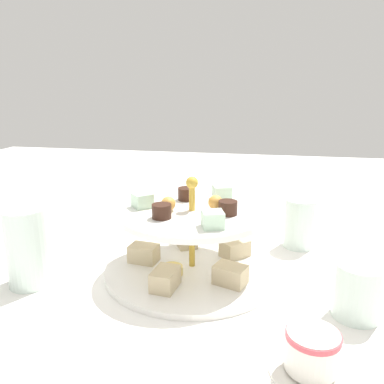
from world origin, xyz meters
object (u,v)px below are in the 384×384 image
at_px(water_glass_tall_right, 28,247).
at_px(water_glass_short_left, 358,291).
at_px(butter_knife_left, 150,215).
at_px(water_glass_mid_back, 299,223).
at_px(teacup_with_saucer, 311,354).
at_px(tiered_serving_stand, 192,244).

xyz_separation_m(water_glass_tall_right, water_glass_short_left, (-0.00, 0.49, -0.02)).
bearing_deg(water_glass_short_left, butter_knife_left, -131.50).
xyz_separation_m(water_glass_short_left, butter_knife_left, (-0.35, -0.40, -0.04)).
distance_m(butter_knife_left, water_glass_mid_back, 0.37).
bearing_deg(teacup_with_saucer, water_glass_mid_back, 178.04).
height_order(water_glass_short_left, water_glass_mid_back, water_glass_mid_back).
distance_m(teacup_with_saucer, butter_knife_left, 0.58).
height_order(water_glass_tall_right, butter_knife_left, water_glass_tall_right).
height_order(tiered_serving_stand, water_glass_mid_back, tiered_serving_stand).
bearing_deg(butter_knife_left, water_glass_tall_right, 41.83).
xyz_separation_m(butter_knife_left, water_glass_mid_back, (0.12, 0.34, 0.05)).
bearing_deg(tiered_serving_stand, water_glass_mid_back, 127.71).
relative_size(water_glass_short_left, teacup_with_saucer, 0.85).
height_order(tiered_serving_stand, water_glass_tall_right, tiered_serving_stand).
bearing_deg(water_glass_short_left, teacup_with_saucer, -30.11).
relative_size(teacup_with_saucer, butter_knife_left, 0.53).
relative_size(water_glass_tall_right, water_glass_short_left, 1.63).
relative_size(tiered_serving_stand, water_glass_short_left, 3.83).
distance_m(tiered_serving_stand, butter_knife_left, 0.31).
relative_size(water_glass_tall_right, water_glass_mid_back, 1.30).
height_order(teacup_with_saucer, water_glass_mid_back, water_glass_mid_back).
distance_m(tiered_serving_stand, water_glass_mid_back, 0.23).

